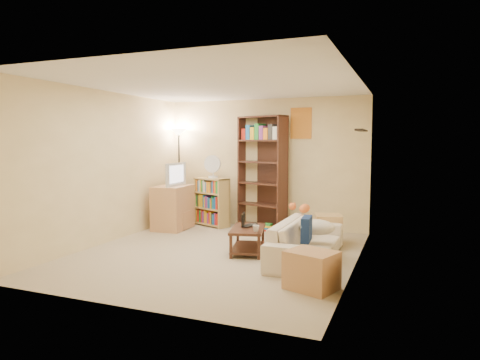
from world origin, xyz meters
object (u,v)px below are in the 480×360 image
object	(u,v)px
tv_stand	(173,207)
floor_lamp	(179,148)
side_table	(328,229)
end_cabinet	(312,270)
tall_bookshelf	(262,170)
sofa	(307,241)
desk_fan	(213,166)
short_bookshelf	(211,202)
television	(172,174)
mug	(256,228)
coffee_table	(248,237)
tabby_cat	(302,208)
laptop	(251,226)

from	to	relation	value
tv_stand	floor_lamp	bearing A→B (deg)	107.09
side_table	end_cabinet	distance (m)	2.31
end_cabinet	tall_bookshelf	bearing A→B (deg)	118.04
sofa	desk_fan	bearing A→B (deg)	53.44
short_bookshelf	end_cabinet	size ratio (longest dim) A/B	1.84
television	tall_bookshelf	distance (m)	1.72
mug	television	xyz separation A→B (m)	(-2.17, 1.34, 0.63)
side_table	end_cabinet	world-z (taller)	side_table
sofa	mug	world-z (taller)	sofa
sofa	desk_fan	xyz separation A→B (m)	(-2.27, 1.71, 0.92)
coffee_table	mug	size ratio (longest dim) A/B	6.84
short_bookshelf	tv_stand	bearing A→B (deg)	-111.82
tall_bookshelf	floor_lamp	distance (m)	1.86
desk_fan	end_cabinet	world-z (taller)	desk_fan
short_bookshelf	end_cabinet	world-z (taller)	short_bookshelf
television	short_bookshelf	distance (m)	0.97
tabby_cat	floor_lamp	world-z (taller)	floor_lamp
tall_bookshelf	tabby_cat	bearing A→B (deg)	-29.22
coffee_table	short_bookshelf	xyz separation A→B (m)	(-1.41, 1.69, 0.24)
mug	television	world-z (taller)	television
short_bookshelf	mug	bearing A→B (deg)	-27.31
tabby_cat	sofa	bearing A→B (deg)	-71.80
sofa	floor_lamp	world-z (taller)	floor_lamp
mug	television	bearing A→B (deg)	148.31
end_cabinet	sofa	bearing A→B (deg)	105.45
coffee_table	side_table	world-z (taller)	side_table
tall_bookshelf	laptop	bearing A→B (deg)	-58.38
tall_bookshelf	desk_fan	bearing A→B (deg)	-151.43
laptop	tv_stand	world-z (taller)	tv_stand
television	end_cabinet	size ratio (longest dim) A/B	1.46
side_table	desk_fan	bearing A→B (deg)	165.98
tabby_cat	tv_stand	xyz separation A→B (m)	(-2.64, 0.47, -0.20)
desk_fan	floor_lamp	world-z (taller)	floor_lamp
tv_stand	end_cabinet	distance (m)	3.99
tabby_cat	side_table	world-z (taller)	tabby_cat
desk_fan	tall_bookshelf	bearing A→B (deg)	10.39
television	laptop	bearing A→B (deg)	-120.01
sofa	side_table	world-z (taller)	sofa
tv_stand	floor_lamp	world-z (taller)	floor_lamp
side_table	tv_stand	bearing A→B (deg)	178.58
tabby_cat	television	xyz separation A→B (m)	(-2.64, 0.47, 0.43)
mug	short_bookshelf	xyz separation A→B (m)	(-1.62, 1.90, 0.06)
mug	short_bookshelf	bearing A→B (deg)	130.35
mug	tv_stand	distance (m)	2.54
mug	tv_stand	world-z (taller)	tv_stand
side_table	mug	bearing A→B (deg)	-122.86
floor_lamp	end_cabinet	bearing A→B (deg)	-41.63
sofa	end_cabinet	world-z (taller)	sofa
television	end_cabinet	distance (m)	4.07
sofa	television	bearing A→B (deg)	67.92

